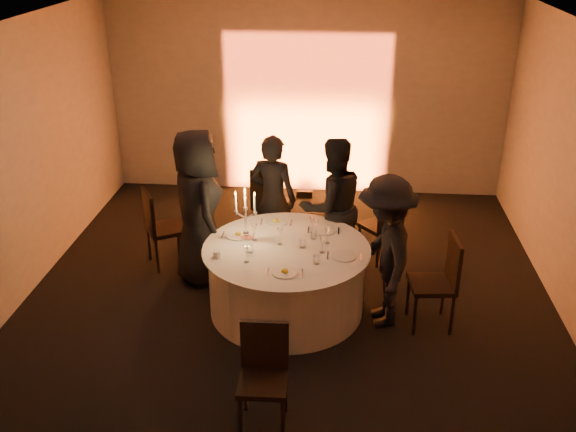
# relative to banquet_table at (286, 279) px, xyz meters

# --- Properties ---
(floor) EXTENTS (7.00, 7.00, 0.00)m
(floor) POSITION_rel_banquet_table_xyz_m (0.00, 0.00, -0.38)
(floor) COLOR black
(floor) RESTS_ON ground
(ceiling) EXTENTS (7.00, 7.00, 0.00)m
(ceiling) POSITION_rel_banquet_table_xyz_m (0.00, 0.00, 2.62)
(ceiling) COLOR white
(ceiling) RESTS_ON wall_back
(wall_back) EXTENTS (7.00, 0.00, 7.00)m
(wall_back) POSITION_rel_banquet_table_xyz_m (0.00, 3.50, 1.12)
(wall_back) COLOR #A9A49D
(wall_back) RESTS_ON floor
(wall_left) EXTENTS (0.00, 7.00, 7.00)m
(wall_left) POSITION_rel_banquet_table_xyz_m (-3.00, 0.00, 1.12)
(wall_left) COLOR #A9A49D
(wall_left) RESTS_ON floor
(uplighter_fixture) EXTENTS (0.25, 0.12, 0.10)m
(uplighter_fixture) POSITION_rel_banquet_table_xyz_m (0.00, 3.20, -0.33)
(uplighter_fixture) COLOR black
(uplighter_fixture) RESTS_ON floor
(banquet_table) EXTENTS (1.80, 1.80, 0.77)m
(banquet_table) POSITION_rel_banquet_table_xyz_m (0.00, 0.00, 0.00)
(banquet_table) COLOR black
(banquet_table) RESTS_ON floor
(chair_left) EXTENTS (0.60, 0.60, 1.00)m
(chair_left) POSITION_rel_banquet_table_xyz_m (-1.64, 0.87, 0.18)
(chair_left) COLOR black
(chair_left) RESTS_ON floor
(chair_back_left) EXTENTS (0.53, 0.53, 1.02)m
(chair_back_left) POSITION_rel_banquet_table_xyz_m (-0.37, 1.68, 0.19)
(chair_back_left) COLOR black
(chair_back_left) RESTS_ON floor
(chair_back_right) EXTENTS (0.59, 0.59, 0.95)m
(chair_back_right) POSITION_rel_banquet_table_xyz_m (1.11, 1.22, 0.15)
(chair_back_right) COLOR black
(chair_back_right) RESTS_ON floor
(chair_right) EXTENTS (0.49, 0.49, 1.02)m
(chair_right) POSITION_rel_banquet_table_xyz_m (1.62, -0.15, 0.19)
(chair_right) COLOR black
(chair_right) RESTS_ON floor
(chair_front) EXTENTS (0.41, 0.42, 0.93)m
(chair_front) POSITION_rel_banquet_table_xyz_m (-0.04, -1.73, 0.14)
(chair_front) COLOR black
(chair_front) RESTS_ON floor
(guest_left) EXTENTS (0.96, 1.08, 1.86)m
(guest_left) POSITION_rel_banquet_table_xyz_m (-1.08, 0.60, 0.55)
(guest_left) COLOR black
(guest_left) RESTS_ON floor
(guest_back_left) EXTENTS (0.67, 0.52, 1.64)m
(guest_back_left) POSITION_rel_banquet_table_xyz_m (-0.27, 1.18, 0.43)
(guest_back_left) COLOR black
(guest_back_left) RESTS_ON floor
(guest_back_right) EXTENTS (1.03, 0.95, 1.70)m
(guest_back_right) POSITION_rel_banquet_table_xyz_m (0.46, 0.93, 0.47)
(guest_back_right) COLOR black
(guest_back_right) RESTS_ON floor
(guest_right) EXTENTS (0.75, 1.15, 1.67)m
(guest_right) POSITION_rel_banquet_table_xyz_m (1.04, -0.13, 0.45)
(guest_right) COLOR black
(guest_right) RESTS_ON floor
(plate_left) EXTENTS (0.36, 0.27, 0.08)m
(plate_left) POSITION_rel_banquet_table_xyz_m (-0.56, 0.24, 0.40)
(plate_left) COLOR white
(plate_left) RESTS_ON banquet_table
(plate_back_left) EXTENTS (0.36, 0.26, 0.08)m
(plate_back_left) POSITION_rel_banquet_table_xyz_m (-0.17, 0.60, 0.40)
(plate_back_left) COLOR white
(plate_back_left) RESTS_ON banquet_table
(plate_back_right) EXTENTS (0.35, 0.28, 0.01)m
(plate_back_right) POSITION_rel_banquet_table_xyz_m (0.38, 0.44, 0.39)
(plate_back_right) COLOR white
(plate_back_right) RESTS_ON banquet_table
(plate_right) EXTENTS (0.36, 0.26, 0.01)m
(plate_right) POSITION_rel_banquet_table_xyz_m (0.61, -0.15, 0.39)
(plate_right) COLOR white
(plate_right) RESTS_ON banquet_table
(plate_front) EXTENTS (0.36, 0.26, 0.08)m
(plate_front) POSITION_rel_banquet_table_xyz_m (0.03, -0.54, 0.40)
(plate_front) COLOR white
(plate_front) RESTS_ON banquet_table
(coffee_cup) EXTENTS (0.11, 0.11, 0.07)m
(coffee_cup) POSITION_rel_banquet_table_xyz_m (-0.70, -0.27, 0.42)
(coffee_cup) COLOR white
(coffee_cup) RESTS_ON banquet_table
(candelabra) EXTENTS (0.25, 0.12, 0.61)m
(candelabra) POSITION_rel_banquet_table_xyz_m (-0.46, 0.17, 0.60)
(candelabra) COLOR silver
(candelabra) RESTS_ON banquet_table
(wine_glass_a) EXTENTS (0.07, 0.07, 0.19)m
(wine_glass_a) POSITION_rel_banquet_table_xyz_m (0.38, -0.08, 0.52)
(wine_glass_a) COLOR white
(wine_glass_a) RESTS_ON banquet_table
(wine_glass_b) EXTENTS (0.07, 0.07, 0.19)m
(wine_glass_b) POSITION_rel_banquet_table_xyz_m (0.25, 0.39, 0.52)
(wine_glass_b) COLOR white
(wine_glass_b) RESTS_ON banquet_table
(wine_glass_c) EXTENTS (0.07, 0.07, 0.19)m
(wine_glass_c) POSITION_rel_banquet_table_xyz_m (0.43, 0.14, 0.52)
(wine_glass_c) COLOR white
(wine_glass_c) RESTS_ON banquet_table
(wine_glass_d) EXTENTS (0.07, 0.07, 0.19)m
(wine_glass_d) POSITION_rel_banquet_table_xyz_m (-0.38, -0.35, 0.52)
(wine_glass_d) COLOR white
(wine_glass_d) RESTS_ON banquet_table
(wine_glass_e) EXTENTS (0.07, 0.07, 0.19)m
(wine_glass_e) POSITION_rel_banquet_table_xyz_m (0.30, 0.32, 0.52)
(wine_glass_e) COLOR white
(wine_glass_e) RESTS_ON banquet_table
(wine_glass_f) EXTENTS (0.07, 0.07, 0.19)m
(wine_glass_f) POSITION_rel_banquet_table_xyz_m (-0.36, 0.15, 0.52)
(wine_glass_f) COLOR white
(wine_glass_f) RESTS_ON banquet_table
(wine_glass_g) EXTENTS (0.07, 0.07, 0.19)m
(wine_glass_g) POSITION_rel_banquet_table_xyz_m (-0.07, 0.07, 0.52)
(wine_glass_g) COLOR white
(wine_glass_g) RESTS_ON banquet_table
(tumbler_a) EXTENTS (0.07, 0.07, 0.09)m
(tumbler_a) POSITION_rel_banquet_table_xyz_m (0.28, 0.23, 0.43)
(tumbler_a) COLOR white
(tumbler_a) RESTS_ON banquet_table
(tumbler_b) EXTENTS (0.07, 0.07, 0.09)m
(tumbler_b) POSITION_rel_banquet_table_xyz_m (-0.37, -0.14, 0.43)
(tumbler_b) COLOR white
(tumbler_b) RESTS_ON banquet_table
(tumbler_c) EXTENTS (0.07, 0.07, 0.09)m
(tumbler_c) POSITION_rel_banquet_table_xyz_m (0.17, 0.02, 0.43)
(tumbler_c) COLOR white
(tumbler_c) RESTS_ON banquet_table
(tumbler_d) EXTENTS (0.07, 0.07, 0.09)m
(tumbler_d) POSITION_rel_banquet_table_xyz_m (0.33, -0.32, 0.43)
(tumbler_d) COLOR white
(tumbler_d) RESTS_ON banquet_table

